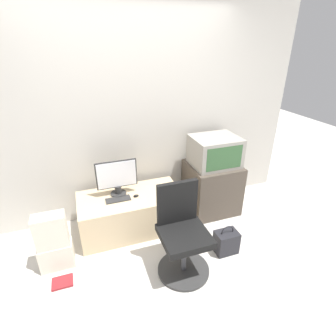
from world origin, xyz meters
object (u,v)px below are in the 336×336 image
Objects in this scene: handbag at (226,242)px; office_chair at (182,236)px; keyboard at (118,199)px; crt_tv at (215,151)px; cardboard_box_lower at (57,255)px; mouse at (136,196)px; main_monitor at (117,178)px; book at (63,282)px.

office_chair is at bearing -175.20° from handbag.
keyboard is at bearing 123.14° from office_chair.
crt_tv is 0.62× the size of office_chair.
office_chair is 2.81× the size of cardboard_box_lower.
mouse is 1.02m from cardboard_box_lower.
crt_tv is at bearing -1.19° from main_monitor.
mouse is 0.18× the size of handbag.
keyboard is at bearing -175.52° from crt_tv.
crt_tv reaches higher than mouse.
keyboard is 0.89m from office_chair.
mouse is at bearing 110.61° from office_chair.
office_chair is at bearing -20.24° from cardboard_box_lower.
crt_tv reaches higher than keyboard.
main_monitor is 1.01m from cardboard_box_lower.
mouse is 0.32× the size of book.
keyboard is at bearing 179.23° from mouse.
cardboard_box_lower is (-1.20, 0.44, -0.26)m from office_chair.
main_monitor is at bearing 117.96° from office_chair.
handbag reaches higher than cardboard_box_lower.
handbag is at bearing -4.94° from book.
office_chair reaches higher than keyboard.
mouse reaches higher than handbag.
mouse is 1.13m from crt_tv.
crt_tv is at bearing 4.48° from keyboard.
keyboard is 0.84m from cardboard_box_lower.
handbag is at bearing -39.35° from main_monitor.
office_chair reaches higher than mouse.
cardboard_box_lower is 1.78m from handbag.
mouse reaches higher than keyboard.
office_chair is at bearing -56.86° from keyboard.
crt_tv is at bearing 47.42° from office_chair.
handbag is at bearing -34.18° from keyboard.
handbag is 1.71m from book.
office_chair is at bearing -9.45° from book.
handbag reaches higher than book.
handbag is (0.54, 0.05, -0.27)m from office_chair.
mouse is 0.80m from office_chair.
main_monitor is at bearing 78.70° from keyboard.
mouse is at bearing -34.95° from main_monitor.
main_monitor is 1.36× the size of handbag.
main_monitor is at bearing 145.05° from mouse.
cardboard_box_lower is at bearing -168.41° from crt_tv.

